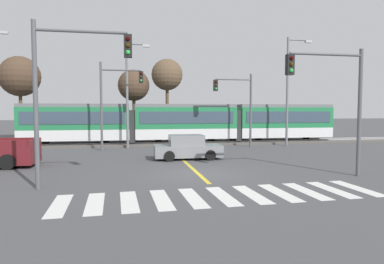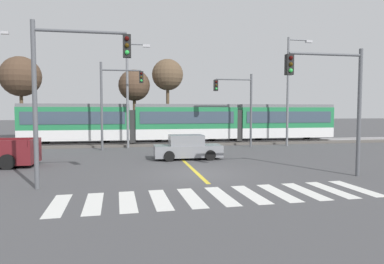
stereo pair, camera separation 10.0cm
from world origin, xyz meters
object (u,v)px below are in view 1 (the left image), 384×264
(traffic_light_near_right, at_px, (335,91))
(bare_tree_east, at_px, (167,75))
(sedan_crossing, at_px, (188,148))
(traffic_light_far_right, at_px, (238,100))
(traffic_light_far_left, at_px, (115,94))
(bare_tree_far_west, at_px, (20,77))
(street_lamp_centre, at_px, (129,88))
(bare_tree_west, at_px, (134,86))
(street_lamp_east, at_px, (290,85))
(traffic_light_near_left, at_px, (68,78))
(light_rail_tram, at_px, (185,121))

(traffic_light_near_right, xyz_separation_m, bare_tree_east, (-5.36, 20.08, 2.59))
(sedan_crossing, height_order, traffic_light_near_right, traffic_light_near_right)
(traffic_light_far_right, relative_size, bare_tree_east, 0.74)
(traffic_light_far_left, bearing_deg, bare_tree_far_west, 135.39)
(street_lamp_centre, xyz_separation_m, bare_tree_west, (0.47, 6.26, 0.66))
(street_lamp_centre, distance_m, bare_tree_far_west, 13.16)
(traffic_light_near_right, distance_m, bare_tree_east, 20.94)
(traffic_light_near_right, bearing_deg, street_lamp_east, 71.73)
(traffic_light_far_right, bearing_deg, bare_tree_far_west, 154.68)
(traffic_light_near_right, height_order, traffic_light_far_right, traffic_light_far_right)
(traffic_light_near_left, bearing_deg, traffic_light_far_left, 84.21)
(traffic_light_near_left, height_order, bare_tree_far_west, bare_tree_far_west)
(light_rail_tram, height_order, traffic_light_near_left, traffic_light_near_left)
(traffic_light_far_left, height_order, bare_tree_east, bare_tree_east)
(street_lamp_east, bearing_deg, street_lamp_centre, 176.97)
(sedan_crossing, relative_size, street_lamp_centre, 0.49)
(sedan_crossing, xyz_separation_m, traffic_light_near_right, (5.59, -6.91, 3.24))
(light_rail_tram, height_order, traffic_light_far_left, traffic_light_far_left)
(traffic_light_near_right, bearing_deg, street_lamp_centre, 123.13)
(traffic_light_near_right, xyz_separation_m, traffic_light_far_left, (-10.21, 12.68, 0.36))
(traffic_light_near_right, distance_m, bare_tree_west, 22.06)
(bare_tree_east, bearing_deg, street_lamp_east, -35.03)
(bare_tree_far_west, bearing_deg, traffic_light_near_left, -69.94)
(traffic_light_far_left, distance_m, bare_tree_west, 7.80)
(traffic_light_far_right, relative_size, street_lamp_east, 0.65)
(bare_tree_east, bearing_deg, light_rail_tram, -71.26)
(traffic_light_far_left, bearing_deg, light_rail_tram, 32.14)
(bare_tree_east, bearing_deg, bare_tree_west, 177.24)
(traffic_light_far_left, bearing_deg, traffic_light_far_right, 0.63)
(traffic_light_near_left, xyz_separation_m, bare_tree_far_west, (-8.02, 21.96, 2.03))
(traffic_light_near_right, height_order, bare_tree_far_west, bare_tree_far_west)
(bare_tree_west, bearing_deg, traffic_light_far_right, -41.85)
(light_rail_tram, height_order, street_lamp_east, street_lamp_east)
(traffic_light_near_right, relative_size, bare_tree_west, 0.83)
(light_rail_tram, xyz_separation_m, sedan_crossing, (-1.45, -9.58, -1.35))
(street_lamp_centre, bearing_deg, light_rail_tram, 26.91)
(traffic_light_near_left, distance_m, traffic_light_far_left, 12.84)
(street_lamp_east, bearing_deg, traffic_light_far_left, -177.75)
(street_lamp_centre, height_order, bare_tree_east, street_lamp_centre)
(traffic_light_near_right, distance_m, street_lamp_centre, 16.70)
(light_rail_tram, distance_m, bare_tree_east, 5.86)
(traffic_light_far_right, bearing_deg, street_lamp_centre, 172.35)
(traffic_light_near_left, xyz_separation_m, bare_tree_west, (2.86, 20.33, 1.19))
(traffic_light_far_left, xyz_separation_m, bare_tree_far_west, (-9.32, 9.19, 2.02))
(bare_tree_east, bearing_deg, sedan_crossing, -91.00)
(light_rail_tram, bearing_deg, bare_tree_east, 108.74)
(sedan_crossing, bearing_deg, bare_tree_far_west, 132.98)
(bare_tree_east, bearing_deg, traffic_light_near_left, -106.96)
(street_lamp_east, height_order, bare_tree_far_west, street_lamp_east)
(street_lamp_centre, bearing_deg, street_lamp_east, -3.03)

